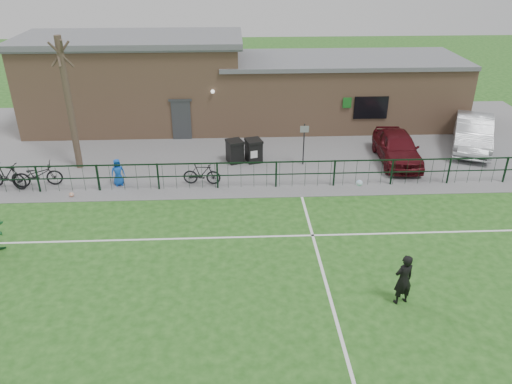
{
  "coord_description": "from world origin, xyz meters",
  "views": [
    {
      "loc": [
        -0.76,
        -11.22,
        9.54
      ],
      "look_at": [
        0.0,
        5.0,
        1.3
      ],
      "focal_mm": 35.0,
      "sensor_mm": 36.0,
      "label": 1
    }
  ],
  "objects_px": {
    "bicycle_d": "(202,174)",
    "bicycle_b": "(6,175)",
    "wheelie_bin_right": "(235,152)",
    "ball_ground": "(72,195)",
    "car_maroon": "(397,147)",
    "car_silver": "(473,133)",
    "bicycle_c": "(38,175)",
    "spectator_child": "(118,172)",
    "sign_post": "(304,144)",
    "bare_tree": "(69,105)",
    "wheelie_bin_left": "(254,151)"
  },
  "relations": [
    {
      "from": "bare_tree",
      "to": "ball_ground",
      "type": "bearing_deg",
      "value": -81.35
    },
    {
      "from": "bicycle_b",
      "to": "bicycle_c",
      "type": "xyz_separation_m",
      "value": [
        1.25,
        0.12,
        -0.06
      ]
    },
    {
      "from": "bare_tree",
      "to": "wheelie_bin_right",
      "type": "distance_m",
      "value": 7.68
    },
    {
      "from": "wheelie_bin_right",
      "to": "bicycle_d",
      "type": "height_order",
      "value": "wheelie_bin_right"
    },
    {
      "from": "car_silver",
      "to": "ball_ground",
      "type": "relative_size",
      "value": 24.56
    },
    {
      "from": "bicycle_d",
      "to": "bicycle_b",
      "type": "bearing_deg",
      "value": 95.73
    },
    {
      "from": "wheelie_bin_right",
      "to": "car_silver",
      "type": "xyz_separation_m",
      "value": [
        12.04,
        1.24,
        0.32
      ]
    },
    {
      "from": "bicycle_c",
      "to": "ball_ground",
      "type": "height_order",
      "value": "bicycle_c"
    },
    {
      "from": "bare_tree",
      "to": "bicycle_c",
      "type": "bearing_deg",
      "value": -121.42
    },
    {
      "from": "car_maroon",
      "to": "wheelie_bin_right",
      "type": "bearing_deg",
      "value": -179.78
    },
    {
      "from": "sign_post",
      "to": "car_silver",
      "type": "bearing_deg",
      "value": 10.76
    },
    {
      "from": "wheelie_bin_left",
      "to": "bicycle_c",
      "type": "relative_size",
      "value": 0.51
    },
    {
      "from": "car_maroon",
      "to": "spectator_child",
      "type": "distance_m",
      "value": 12.89
    },
    {
      "from": "car_maroon",
      "to": "bicycle_c",
      "type": "relative_size",
      "value": 2.14
    },
    {
      "from": "car_maroon",
      "to": "wheelie_bin_left",
      "type": "bearing_deg",
      "value": 179.61
    },
    {
      "from": "sign_post",
      "to": "bicycle_c",
      "type": "height_order",
      "value": "sign_post"
    },
    {
      "from": "bare_tree",
      "to": "car_maroon",
      "type": "distance_m",
      "value": 15.12
    },
    {
      "from": "wheelie_bin_right",
      "to": "car_silver",
      "type": "height_order",
      "value": "car_silver"
    },
    {
      "from": "sign_post",
      "to": "car_silver",
      "type": "distance_m",
      "value": 8.98
    },
    {
      "from": "wheelie_bin_right",
      "to": "sign_post",
      "type": "bearing_deg",
      "value": -28.04
    },
    {
      "from": "car_maroon",
      "to": "spectator_child",
      "type": "height_order",
      "value": "car_maroon"
    },
    {
      "from": "bicycle_d",
      "to": "ball_ground",
      "type": "bearing_deg",
      "value": 105.76
    },
    {
      "from": "sign_post",
      "to": "car_maroon",
      "type": "bearing_deg",
      "value": 1.32
    },
    {
      "from": "bicycle_b",
      "to": "bicycle_c",
      "type": "height_order",
      "value": "bicycle_b"
    },
    {
      "from": "wheelie_bin_right",
      "to": "car_maroon",
      "type": "relative_size",
      "value": 0.23
    },
    {
      "from": "bicycle_b",
      "to": "spectator_child",
      "type": "bearing_deg",
      "value": -69.04
    },
    {
      "from": "car_silver",
      "to": "bicycle_b",
      "type": "bearing_deg",
      "value": -147.38
    },
    {
      "from": "wheelie_bin_left",
      "to": "bicycle_d",
      "type": "distance_m",
      "value": 3.36
    },
    {
      "from": "car_maroon",
      "to": "bicycle_d",
      "type": "height_order",
      "value": "car_maroon"
    },
    {
      "from": "ball_ground",
      "to": "car_silver",
      "type": "bearing_deg",
      "value": 13.55
    },
    {
      "from": "bare_tree",
      "to": "ball_ground",
      "type": "relative_size",
      "value": 29.69
    },
    {
      "from": "bicycle_b",
      "to": "ball_ground",
      "type": "height_order",
      "value": "bicycle_b"
    },
    {
      "from": "bicycle_d",
      "to": "wheelie_bin_left",
      "type": "bearing_deg",
      "value": -38.59
    },
    {
      "from": "spectator_child",
      "to": "bare_tree",
      "type": "bearing_deg",
      "value": 117.66
    },
    {
      "from": "bicycle_c",
      "to": "bicycle_b",
      "type": "bearing_deg",
      "value": 85.55
    },
    {
      "from": "spectator_child",
      "to": "sign_post",
      "type": "bearing_deg",
      "value": -7.52
    },
    {
      "from": "sign_post",
      "to": "wheelie_bin_right",
      "type": "bearing_deg",
      "value": 172.19
    },
    {
      "from": "bare_tree",
      "to": "bicycle_b",
      "type": "relative_size",
      "value": 3.05
    },
    {
      "from": "wheelie_bin_right",
      "to": "ball_ground",
      "type": "relative_size",
      "value": 4.96
    },
    {
      "from": "car_silver",
      "to": "bicycle_c",
      "type": "bearing_deg",
      "value": -147.15
    },
    {
      "from": "car_silver",
      "to": "bicycle_c",
      "type": "relative_size",
      "value": 2.47
    },
    {
      "from": "car_silver",
      "to": "bicycle_d",
      "type": "distance_m",
      "value": 13.96
    },
    {
      "from": "ball_ground",
      "to": "bicycle_d",
      "type": "bearing_deg",
      "value": 9.96
    },
    {
      "from": "wheelie_bin_right",
      "to": "spectator_child",
      "type": "relative_size",
      "value": 0.84
    },
    {
      "from": "bare_tree",
      "to": "car_silver",
      "type": "xyz_separation_m",
      "value": [
        19.3,
        1.51,
        -2.16
      ]
    },
    {
      "from": "bare_tree",
      "to": "car_silver",
      "type": "height_order",
      "value": "bare_tree"
    },
    {
      "from": "bicycle_c",
      "to": "spectator_child",
      "type": "relative_size",
      "value": 1.68
    },
    {
      "from": "car_maroon",
      "to": "spectator_child",
      "type": "relative_size",
      "value": 3.59
    },
    {
      "from": "bicycle_c",
      "to": "ball_ground",
      "type": "xyz_separation_m",
      "value": [
        1.66,
        -1.07,
        -0.45
      ]
    },
    {
      "from": "car_maroon",
      "to": "bicycle_b",
      "type": "distance_m",
      "value": 17.52
    }
  ]
}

